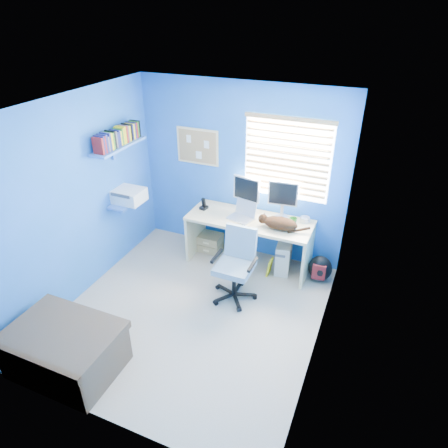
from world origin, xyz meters
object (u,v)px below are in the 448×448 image
at_px(desk, 249,242).
at_px(office_chair, 236,273).
at_px(tower_pc, 284,255).
at_px(laptop, 241,212).
at_px(cat, 280,223).

height_order(desk, office_chair, office_chair).
distance_m(desk, tower_pc, 0.53).
bearing_deg(office_chair, tower_pc, 62.96).
xyz_separation_m(desk, tower_pc, (0.50, 0.07, -0.14)).
xyz_separation_m(desk, office_chair, (0.09, -0.74, -0.02)).
distance_m(laptop, cat, 0.58).
relative_size(desk, tower_pc, 3.84).
distance_m(cat, tower_pc, 0.62).
bearing_deg(desk, cat, -11.78).
height_order(desk, laptop, laptop).
relative_size(desk, laptop, 5.23).
bearing_deg(cat, desk, 169.79).
height_order(cat, office_chair, office_chair).
relative_size(cat, tower_pc, 1.01).
bearing_deg(tower_pc, office_chair, -125.04).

